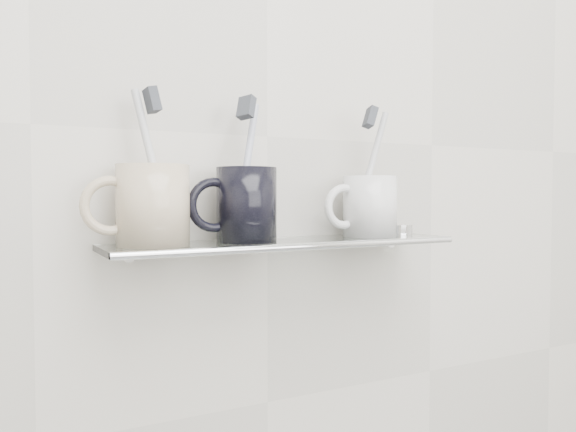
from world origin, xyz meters
TOP-DOWN VIEW (x-y plane):
  - wall_back at (0.00, 1.10)m, footprint 2.50×0.00m
  - shelf_glass at (0.00, 1.04)m, footprint 0.50×0.12m
  - shelf_rail at (0.00, 0.98)m, footprint 0.50×0.01m
  - bracket_left at (-0.21, 1.09)m, footprint 0.02×0.03m
  - bracket_right at (0.21, 1.09)m, footprint 0.02×0.03m
  - mug_left at (-0.19, 1.04)m, footprint 0.10×0.10m
  - mug_left_handle at (-0.24, 1.04)m, footprint 0.07×0.01m
  - toothbrush_left at (-0.19, 1.04)m, footprint 0.05×0.03m
  - bristles_left at (-0.19, 1.04)m, footprint 0.02×0.03m
  - mug_center at (-0.06, 1.04)m, footprint 0.09×0.09m
  - mug_center_handle at (-0.11, 1.04)m, footprint 0.07×0.01m
  - toothbrush_center at (-0.06, 1.04)m, footprint 0.06×0.06m
  - bristles_center at (-0.06, 1.04)m, footprint 0.03×0.03m
  - mug_right at (0.15, 1.04)m, footprint 0.11×0.11m
  - mug_right_handle at (0.10, 1.04)m, footprint 0.07×0.01m
  - toothbrush_right at (0.15, 1.04)m, footprint 0.08×0.02m
  - bristles_right at (0.15, 1.04)m, footprint 0.03×0.03m
  - chrome_cap at (0.20, 1.04)m, footprint 0.04×0.04m

SIDE VIEW (x-z plane):
  - bracket_left at x=-0.21m, z-range 1.08..1.09m
  - bracket_right at x=0.21m, z-range 1.08..1.09m
  - shelf_glass at x=0.00m, z-range 1.09..1.10m
  - shelf_rail at x=0.00m, z-range 1.09..1.10m
  - chrome_cap at x=0.20m, z-range 1.10..1.12m
  - mug_right at x=0.15m, z-range 1.10..1.19m
  - mug_right_handle at x=0.10m, z-range 1.11..1.18m
  - mug_center at x=-0.06m, z-range 1.10..1.20m
  - mug_center_handle at x=-0.11m, z-range 1.11..1.19m
  - mug_left at x=-0.19m, z-range 1.10..1.20m
  - mug_left_handle at x=-0.24m, z-range 1.11..1.19m
  - toothbrush_left at x=-0.19m, z-range 1.11..1.30m
  - toothbrush_center at x=-0.06m, z-range 1.11..1.29m
  - toothbrush_right at x=0.15m, z-range 1.11..1.29m
  - wall_back at x=0.00m, z-range 0.00..2.50m
  - bristles_left at x=-0.19m, z-range 1.26..1.30m
  - bristles_center at x=-0.06m, z-range 1.26..1.30m
  - bristles_right at x=0.15m, z-range 1.26..1.30m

